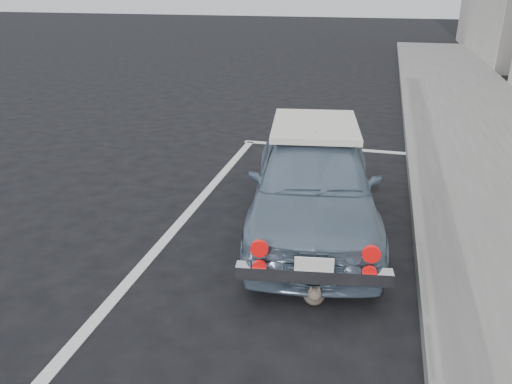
{
  "coord_description": "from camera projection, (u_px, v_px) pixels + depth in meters",
  "views": [
    {
      "loc": [
        1.29,
        -1.83,
        2.69
      ],
      "look_at": [
        0.18,
        2.58,
        0.75
      ],
      "focal_mm": 35.0,
      "sensor_mm": 36.0,
      "label": 1
    }
  ],
  "objects": [
    {
      "name": "pline_side",
      "position": [
        175.0,
        228.0,
        5.85
      ],
      "size": [
        0.12,
        7.0,
        0.01
      ],
      "primitive_type": "cube",
      "color": "silver",
      "rests_on": "ground"
    },
    {
      "name": "retro_coupe",
      "position": [
        313.0,
        178.0,
        5.71
      ],
      "size": [
        1.89,
        3.65,
        1.19
      ],
      "rotation": [
        0.0,
        0.0,
        0.15
      ],
      "color": "slate",
      "rests_on": "ground"
    },
    {
      "name": "cat",
      "position": [
        314.0,
        291.0,
        4.47
      ],
      "size": [
        0.26,
        0.48,
        0.26
      ],
      "rotation": [
        0.0,
        0.0,
        0.16
      ],
      "color": "#726156",
      "rests_on": "ground"
    },
    {
      "name": "pline_front",
      "position": [
        328.0,
        148.0,
        8.67
      ],
      "size": [
        3.0,
        0.12,
        0.01
      ],
      "primitive_type": "cube",
      "color": "silver",
      "rests_on": "ground"
    }
  ]
}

